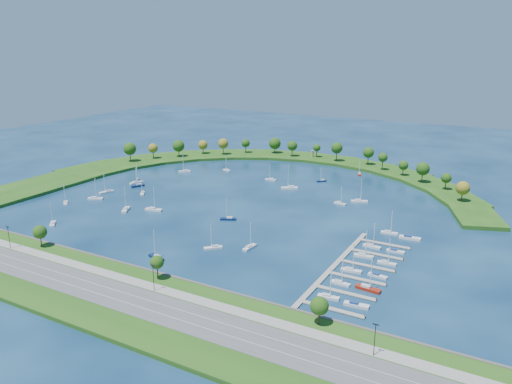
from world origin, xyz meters
The scene contains 40 objects.
ground centered at (0.00, 0.00, 0.00)m, with size 700.00×700.00×0.00m, color #07213E.
south_shoreline centered at (0.03, -122.88, 1.00)m, with size 420.00×43.10×11.60m.
breakwater centered at (-46.33, 48.72, 0.99)m, with size 286.74×247.64×2.00m.
breakwater_trees centered at (-22.53, 85.30, 10.45)m, with size 239.99×89.08×14.37m.
harbor_tower centered at (-7.28, 117.40, 4.44)m, with size 2.60×2.60×4.76m.
dock_system centered at (85.30, -61.00, 0.35)m, with size 24.28×82.00×1.60m.
moored_boat_0 centered at (-75.56, -41.97, 0.93)m, with size 8.85×6.20×12.81m.
moored_boat_1 centered at (-69.60, 35.61, 0.91)m, with size 8.20×6.67×12.28m.
moored_boat_2 centered at (-78.36, -4.09, 0.95)m, with size 5.78×9.40×13.39m.
moored_boat_3 centered at (-32.62, -41.42, 0.96)m, with size 9.72×4.73×13.77m.
moored_boat_4 centered at (-6.37, 45.45, 0.88)m, with size 7.54×2.62×10.90m.
moored_boat_5 centered at (9.97, -90.03, 0.93)m, with size 8.93×4.93×12.65m.
moored_boat_6 centered at (-58.85, -20.51, 0.88)m, with size 6.10×7.31×11.03m.
moored_boat_7 centered at (40.37, 87.96, 0.87)m, with size 4.74×7.48×10.69m.
moored_boat_8 centered at (51.62, 18.53, 0.86)m, with size 7.32×3.14×10.43m.
moored_boat_9 centered at (-83.95, -56.11, 0.88)m, with size 6.98×6.50×10.97m.
moored_boat_10 centered at (59.91, 27.20, 0.96)m, with size 9.62×6.20×13.76m.
moored_boat_11 centered at (38.78, -61.39, 0.91)m, with size 3.05×8.38×12.05m.
moored_boat_12 centered at (-79.67, -28.99, 0.94)m, with size 5.47×9.12×12.97m.
moored_boat_13 centered at (-45.75, 53.37, 0.85)m, with size 6.79×3.42×9.61m.
moored_boat_14 centered at (-45.82, -48.63, 0.95)m, with size 6.72×9.34×13.57m.
moored_boat_15 centered at (24.37, 58.67, 0.85)m, with size 5.88×6.06×9.70m.
moored_boat_16 centered at (10.56, -34.25, 0.90)m, with size 8.29×5.59×11.93m.
moored_boat_17 centered at (-82.85, 1.67, 0.88)m, with size 6.55×7.00×11.03m.
moored_boat_18 centered at (13.46, 32.77, 1.01)m, with size 10.25×7.91×15.13m.
moored_boat_19 centered at (-72.79, -8.92, 0.92)m, with size 5.86×8.55×12.33m.
moored_boat_20 centered at (24.97, -69.61, 0.90)m, with size 7.35×7.19×11.80m.
moored_boat_21 centered at (-62.10, -83.07, 0.90)m, with size 7.21×7.30×11.79m.
docked_boat_0 centered at (85.53, -87.07, 0.89)m, with size 8.02×3.12×11.49m.
docked_boat_1 centered at (95.97, -87.78, 0.65)m, with size 8.86×3.22×1.77m.
docked_boat_2 centered at (85.53, -74.77, 0.88)m, with size 7.65×2.53×11.09m.
docked_boat_3 centered at (96.00, -74.23, 0.96)m, with size 9.55×3.58×13.71m.
docked_boat_4 centered at (85.52, -62.28, 0.91)m, with size 8.41×3.33×12.03m.
docked_boat_5 centered at (95.99, -61.81, 0.57)m, with size 7.77×3.00×1.55m.
docked_boat_6 centered at (85.52, -46.16, 0.91)m, with size 8.51×3.25×12.20m.
docked_boat_7 centered at (96.03, -48.52, 0.88)m, with size 7.71×2.46×11.21m.
docked_boat_8 centered at (85.52, -34.17, 0.90)m, with size 8.11×2.82×11.71m.
docked_boat_9 centered at (95.99, -34.51, 0.58)m, with size 7.80×2.62×1.57m.
docked_boat_10 centered at (87.92, -13.88, 0.90)m, with size 8.09×2.99×11.63m.
docked_boat_11 centered at (97.86, -15.96, 0.73)m, with size 9.88×3.35×1.98m.
Camera 1 is at (140.74, -238.95, 86.57)m, focal length 35.17 mm.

